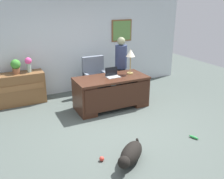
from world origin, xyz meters
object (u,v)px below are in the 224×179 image
desk_lamp (131,55)px  dog_toy_ball (102,159)px  armchair (95,79)px  dog_toy_bone (194,137)px  desk (112,92)px  laptop (112,75)px  person_standing (121,66)px  vase_with_flowers (28,63)px  potted_plant (16,66)px  credenza (17,89)px  dog_lying (131,154)px

desk_lamp → dog_toy_ball: desk_lamp is taller
armchair → dog_toy_bone: (0.85, -2.92, -0.46)m
desk → desk_lamp: bearing=9.9°
laptop → person_standing: bearing=48.1°
armchair → dog_toy_bone: armchair is taller
vase_with_flowers → potted_plant: bearing=180.0°
credenza → person_standing: bearing=-12.4°
potted_plant → dog_toy_bone: (2.81, -3.31, -0.98)m
dog_toy_ball → vase_with_flowers: bearing=100.7°
dog_lying → desk_lamp: desk_lamp is taller
desk → potted_plant: bearing=147.6°
dog_toy_bone → person_standing: bearing=93.7°
dog_toy_ball → laptop: bearing=59.3°
dog_toy_ball → dog_lying: bearing=-30.2°
desk → person_standing: size_ratio=1.09×
credenza → dog_toy_ball: credenza is taller
armchair → dog_lying: bearing=-101.9°
vase_with_flowers → dog_lying: bearing=-73.5°
desk → desk_lamp: 1.02m
person_standing → vase_with_flowers: size_ratio=4.27×
dog_toy_bone → vase_with_flowers: bearing=127.1°
potted_plant → credenza: bearing=-178.1°
credenza → potted_plant: size_ratio=3.78×
dog_toy_bone → credenza: bearing=130.8°
person_standing → dog_toy_bone: person_standing is taller
dog_lying → potted_plant: potted_plant is taller
dog_lying → desk_lamp: (1.26, 2.23, 1.12)m
vase_with_flowers → potted_plant: (-0.31, 0.00, -0.04)m
armchair → dog_toy_bone: bearing=-73.7°
credenza → potted_plant: potted_plant is taller
credenza → desk_lamp: size_ratio=2.20×
laptop → desk_lamp: (0.52, 0.05, 0.43)m
armchair → person_standing: bearing=-16.4°
person_standing → desk: bearing=-131.9°
desk → potted_plant: (-2.01, 1.28, 0.58)m
credenza → potted_plant: bearing=1.9°
armchair → dog_toy_ball: bearing=-110.7°
desk → desk_lamp: desk_lamp is taller
credenza → dog_lying: 3.68m
desk → potted_plant: potted_plant is taller
laptop → desk_lamp: bearing=5.2°
laptop → vase_with_flowers: vase_with_flowers is taller
laptop → credenza: bearing=149.7°
desk → laptop: size_ratio=5.50×
armchair → dog_toy_bone: 3.08m
desk → vase_with_flowers: vase_with_flowers is taller
credenza → person_standing: (2.67, -0.59, 0.43)m
potted_plant → dog_toy_bone: 4.45m
desk → credenza: (-2.05, 1.28, -0.02)m
potted_plant → dog_lying: bearing=-68.8°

